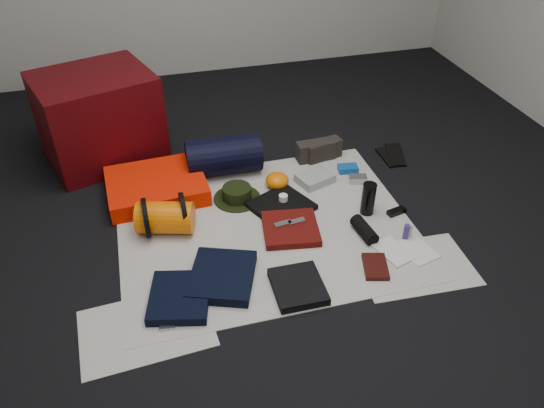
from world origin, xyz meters
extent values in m
cube|color=black|center=(0.00, 0.00, -0.01)|extent=(4.50, 4.50, 0.02)
cube|color=silver|center=(0.00, 0.00, 0.00)|extent=(1.60, 1.30, 0.01)
cube|color=silver|center=(-0.70, -0.55, 0.00)|extent=(0.61, 0.44, 0.00)
cube|color=silver|center=(0.65, -0.50, 0.00)|extent=(0.60, 0.43, 0.00)
cube|color=#440508|center=(-0.84, 1.01, 0.29)|extent=(0.83, 0.75, 0.57)
cube|color=#F31D02|center=(-0.55, 0.48, 0.06)|extent=(0.60, 0.50, 0.10)
cylinder|color=#E56303|center=(-0.53, 0.11, 0.09)|extent=(0.34, 0.25, 0.18)
cylinder|color=black|center=(-0.63, 0.11, 0.11)|extent=(0.02, 0.22, 0.22)
cylinder|color=black|center=(-0.43, 0.11, 0.11)|extent=(0.03, 0.22, 0.22)
cylinder|color=black|center=(-0.12, 0.60, 0.13)|extent=(0.47, 0.25, 0.24)
cylinder|color=black|center=(-0.10, 0.30, 0.01)|extent=(0.37, 0.37, 0.01)
cylinder|color=black|center=(-0.10, 0.30, 0.05)|extent=(0.17, 0.17, 0.08)
cube|color=#2B2622|center=(0.49, 0.60, 0.07)|extent=(0.26, 0.10, 0.13)
cube|color=#2B2622|center=(0.55, 0.60, 0.07)|extent=(0.26, 0.14, 0.12)
cube|color=black|center=(0.97, 0.49, 0.01)|extent=(0.09, 0.24, 0.01)
cube|color=black|center=(1.03, 0.50, 0.01)|extent=(0.18, 0.29, 0.02)
cube|color=black|center=(-0.53, -0.43, 0.03)|extent=(0.34, 0.37, 0.05)
cube|color=black|center=(-0.31, -0.35, 0.03)|extent=(0.41, 0.43, 0.05)
cube|color=black|center=(0.03, -0.51, 0.03)|extent=(0.24, 0.28, 0.04)
cube|color=black|center=(0.13, 0.14, 0.02)|extent=(0.41, 0.40, 0.03)
cube|color=#4F0C08|center=(0.12, -0.08, 0.03)|extent=(0.34, 0.34, 0.04)
ellipsoid|color=#E56303|center=(0.16, 0.35, 0.05)|extent=(0.15, 0.15, 0.09)
cube|color=gray|center=(0.40, 0.35, 0.03)|extent=(0.25, 0.22, 0.05)
cylinder|color=black|center=(0.59, -0.03, 0.10)|extent=(0.10, 0.10, 0.20)
cylinder|color=black|center=(0.49, -0.21, 0.04)|extent=(0.10, 0.20, 0.07)
cube|color=#A9A9AE|center=(0.66, 0.27, 0.03)|extent=(0.12, 0.09, 0.04)
cube|color=#0F4994|center=(0.65, 0.40, 0.03)|extent=(0.14, 0.10, 0.04)
cylinder|color=#3F267B|center=(0.70, -0.30, 0.05)|extent=(0.04, 0.04, 0.09)
cylinder|color=#A5AAA6|center=(0.72, -0.29, 0.05)|extent=(0.04, 0.04, 0.09)
cube|color=black|center=(0.45, -0.47, 0.02)|extent=(0.16, 0.21, 0.03)
cube|color=silver|center=(0.59, -0.38, 0.01)|extent=(0.19, 0.24, 0.01)
cube|color=silver|center=(0.71, -0.40, 0.01)|extent=(0.20, 0.23, 0.01)
cube|color=black|center=(0.75, -0.08, 0.02)|extent=(0.12, 0.07, 0.03)
cube|color=#A9A9AE|center=(-0.61, -0.56, 0.01)|extent=(0.08, 0.08, 0.01)
cylinder|color=silver|center=(0.15, 0.17, 0.05)|extent=(0.05, 0.05, 0.03)
cube|color=#A9A9AE|center=(0.08, -0.06, 0.05)|extent=(0.10, 0.05, 0.01)
cube|color=#A9A9AE|center=(0.16, -0.06, 0.05)|extent=(0.10, 0.05, 0.01)
camera|label=1|loc=(-0.56, -2.21, 1.87)|focal=35.00mm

